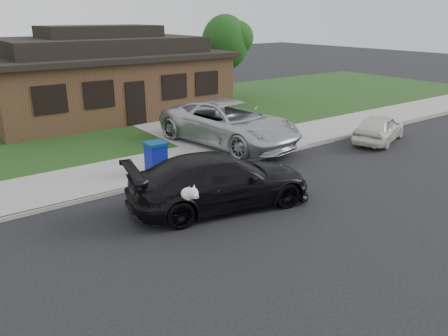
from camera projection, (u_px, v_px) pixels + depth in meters
ground at (181, 234)px, 11.16m from camera, size 120.00×120.00×0.00m
sidewalk at (106, 177)px, 14.96m from camera, size 60.00×3.00×0.12m
curb at (124, 190)px, 13.82m from camera, size 60.00×0.12×0.12m
lawn at (43, 130)px, 21.06m from camera, size 60.00×13.00×0.13m
driveway at (182, 124)px, 22.10m from camera, size 4.50×13.00×0.14m
sedan at (220, 181)px, 12.58m from camera, size 5.74×3.27×1.57m
minivan at (229, 123)px, 18.26m from camera, size 3.96×6.79×1.78m
white_compact at (379, 128)px, 19.15m from camera, size 3.90×2.55×1.23m
recycling_bin at (156, 158)px, 14.98m from camera, size 0.67×0.71×1.10m
house at (103, 76)px, 24.12m from camera, size 12.60×8.60×4.65m
tree_1 at (228, 41)px, 27.66m from camera, size 3.15×3.00×5.25m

